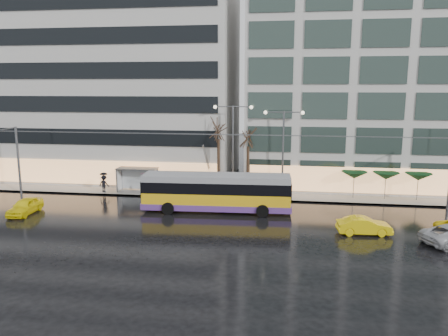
% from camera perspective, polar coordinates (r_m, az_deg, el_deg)
% --- Properties ---
extents(ground, '(140.00, 140.00, 0.00)m').
position_cam_1_polar(ground, '(34.96, -4.32, -7.81)').
color(ground, black).
rests_on(ground, ground).
extents(sidewalk, '(80.00, 10.00, 0.15)m').
position_cam_1_polar(sidewalk, '(47.93, 1.61, -2.58)').
color(sidewalk, gray).
rests_on(sidewalk, ground).
extents(kerb, '(80.00, 0.10, 0.15)m').
position_cam_1_polar(kerb, '(43.16, 0.86, -4.08)').
color(kerb, slate).
rests_on(kerb, ground).
extents(building_left, '(34.00, 14.00, 22.00)m').
position_cam_1_polar(building_left, '(56.37, -16.51, 10.34)').
color(building_left, '#B7B4AF').
rests_on(building_left, sidewalk).
extents(building_right, '(32.00, 14.00, 25.00)m').
position_cam_1_polar(building_right, '(52.70, 21.47, 11.68)').
color(building_right, '#B7B4AF').
rests_on(building_right, sidewalk).
extents(trolleybus, '(13.23, 5.29, 6.08)m').
position_cam_1_polar(trolleybus, '(38.87, -0.99, -3.35)').
color(trolleybus, gold).
rests_on(trolleybus, ground).
extents(catenary, '(42.24, 5.12, 7.00)m').
position_cam_1_polar(catenary, '(41.34, -0.69, 1.19)').
color(catenary, '#595B60').
rests_on(catenary, ground).
extents(bus_shelter, '(4.20, 1.60, 2.51)m').
position_cam_1_polar(bus_shelter, '(46.69, -11.61, -0.79)').
color(bus_shelter, '#595B60').
rests_on(bus_shelter, sidewalk).
extents(street_lamp_near, '(3.96, 0.36, 9.03)m').
position_cam_1_polar(street_lamp_near, '(43.77, 1.18, 4.02)').
color(street_lamp_near, '#595B60').
rests_on(street_lamp_near, sidewalk).
extents(street_lamp_far, '(3.96, 0.36, 8.53)m').
position_cam_1_polar(street_lamp_far, '(43.49, 7.74, 3.51)').
color(street_lamp_far, '#595B60').
rests_on(street_lamp_far, sidewalk).
extents(tree_a, '(3.20, 3.20, 8.40)m').
position_cam_1_polar(tree_a, '(44.06, -0.73, 5.50)').
color(tree_a, black).
rests_on(tree_a, sidewalk).
extents(tree_b, '(3.20, 3.20, 7.70)m').
position_cam_1_polar(tree_b, '(43.96, 3.19, 4.57)').
color(tree_b, black).
rests_on(tree_b, sidewalk).
extents(parasol_a, '(2.50, 2.50, 2.65)m').
position_cam_1_polar(parasol_a, '(44.71, 16.64, -0.89)').
color(parasol_a, '#595B60').
rests_on(parasol_a, sidewalk).
extents(parasol_b, '(2.50, 2.50, 2.65)m').
position_cam_1_polar(parasol_b, '(45.26, 20.40, -0.98)').
color(parasol_b, '#595B60').
rests_on(parasol_b, sidewalk).
extents(parasol_c, '(2.50, 2.50, 2.65)m').
position_cam_1_polar(parasol_c, '(46.00, 24.05, -1.06)').
color(parasol_c, '#595B60').
rests_on(parasol_c, sidewalk).
extents(taxi_a, '(1.79, 4.14, 1.39)m').
position_cam_1_polar(taxi_a, '(42.10, -24.55, -4.57)').
color(taxi_a, '#FEE90D').
rests_on(taxi_a, ground).
extents(taxi_b, '(4.15, 1.76, 1.33)m').
position_cam_1_polar(taxi_b, '(34.90, 17.82, -7.19)').
color(taxi_b, yellow).
rests_on(taxi_b, ground).
extents(pedestrian_a, '(1.19, 1.20, 2.19)m').
position_cam_1_polar(pedestrian_a, '(45.39, -10.43, -1.49)').
color(pedestrian_a, black).
rests_on(pedestrian_a, sidewalk).
extents(pedestrian_b, '(1.05, 0.94, 1.78)m').
position_cam_1_polar(pedestrian_b, '(45.92, -6.19, -1.99)').
color(pedestrian_b, black).
rests_on(pedestrian_b, sidewalk).
extents(pedestrian_c, '(1.26, 0.98, 2.11)m').
position_cam_1_polar(pedestrian_c, '(47.11, -15.41, -1.72)').
color(pedestrian_c, black).
rests_on(pedestrian_c, sidewalk).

